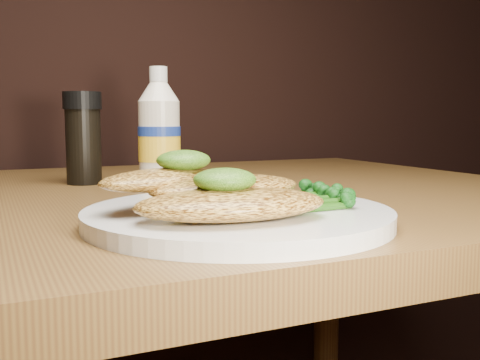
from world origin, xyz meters
name	(u,v)px	position (x,y,z in m)	size (l,w,h in m)	color
plate	(238,216)	(0.05, 0.80, 0.76)	(0.28, 0.28, 0.01)	white
chicken_front	(232,204)	(0.02, 0.75, 0.78)	(0.16, 0.09, 0.03)	gold
chicken_mid	(225,187)	(0.04, 0.80, 0.78)	(0.15, 0.07, 0.02)	gold
chicken_back	(164,179)	(-0.01, 0.82, 0.79)	(0.13, 0.07, 0.02)	gold
pesto_front	(225,180)	(0.02, 0.75, 0.80)	(0.05, 0.05, 0.02)	#143507
pesto_back	(184,160)	(0.01, 0.83, 0.81)	(0.05, 0.05, 0.02)	#143507
broccolini_bundle	(283,196)	(0.09, 0.79, 0.78)	(0.14, 0.11, 0.02)	#215211
mayo_bottle	(159,127)	(0.06, 1.10, 0.83)	(0.06, 0.06, 0.17)	silver
pepper_grinder	(83,138)	(-0.03, 1.17, 0.82)	(0.05, 0.05, 0.13)	black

